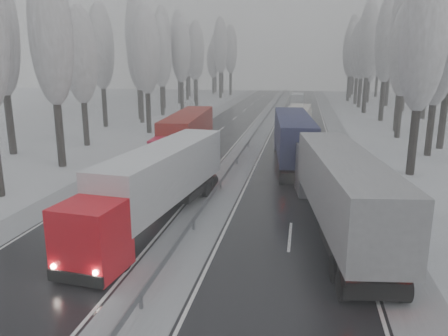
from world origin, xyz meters
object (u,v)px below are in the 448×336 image
(box_truck_distant, at_px, (297,100))
(truck_red_white, at_px, (158,181))
(truck_grey_tarp, at_px, (339,185))
(truck_cream_box, at_px, (298,122))
(truck_blue_box, at_px, (292,135))
(truck_red_red, at_px, (186,135))

(box_truck_distant, xyz_separation_m, truck_red_white, (-6.71, -65.29, 0.99))
(truck_grey_tarp, distance_m, truck_cream_box, 27.15)
(truck_grey_tarp, bearing_deg, truck_red_white, 173.76)
(truck_blue_box, xyz_separation_m, truck_red_red, (-9.58, -0.74, -0.09))
(truck_cream_box, bearing_deg, truck_grey_tarp, -81.05)
(truck_blue_box, bearing_deg, truck_grey_tarp, -84.99)
(box_truck_distant, bearing_deg, truck_red_red, -99.83)
(box_truck_distant, distance_m, truck_red_white, 65.64)
(truck_red_white, relative_size, truck_red_red, 0.98)
(truck_grey_tarp, xyz_separation_m, truck_cream_box, (-2.59, 27.02, -0.33))
(truck_grey_tarp, height_order, truck_red_red, truck_grey_tarp)
(truck_red_red, bearing_deg, truck_blue_box, 0.61)
(truck_blue_box, relative_size, truck_red_white, 1.06)
(box_truck_distant, bearing_deg, truck_grey_tarp, -86.48)
(truck_cream_box, bearing_deg, truck_red_red, -126.38)
(truck_cream_box, bearing_deg, truck_red_white, -101.69)
(truck_blue_box, xyz_separation_m, truck_red_white, (-7.08, -16.15, -0.15))
(truck_grey_tarp, height_order, truck_blue_box, truck_grey_tarp)
(truck_cream_box, bearing_deg, box_truck_distant, 94.49)
(truck_grey_tarp, relative_size, truck_cream_box, 1.14)
(truck_blue_box, height_order, truck_red_white, truck_blue_box)
(truck_cream_box, height_order, truck_red_red, truck_red_red)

